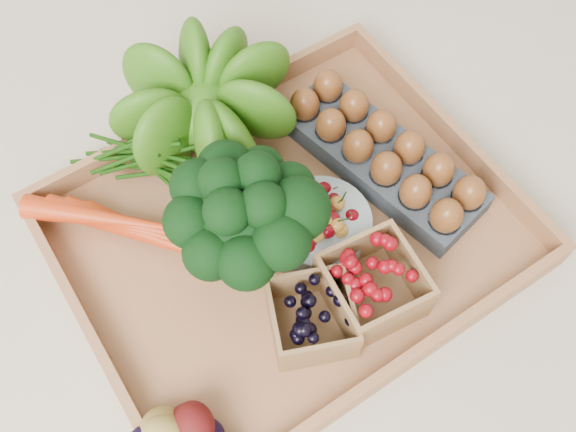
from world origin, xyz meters
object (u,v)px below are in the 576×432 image
egg_carton (381,160)px  tray (288,235)px  cherry_bowl (320,226)px  broccoli (247,235)px

egg_carton → tray: bearing=174.2°
tray → cherry_bowl: 0.05m
tray → cherry_bowl: (0.04, -0.02, 0.02)m
tray → egg_carton: size_ratio=1.88×
broccoli → cherry_bowl: broccoli is taller
broccoli → cherry_bowl: (0.10, -0.01, -0.05)m
egg_carton → cherry_bowl: bearing=-174.8°
tray → cherry_bowl: cherry_bowl is taller
cherry_bowl → egg_carton: size_ratio=0.44×
broccoli → egg_carton: (0.22, 0.02, -0.05)m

